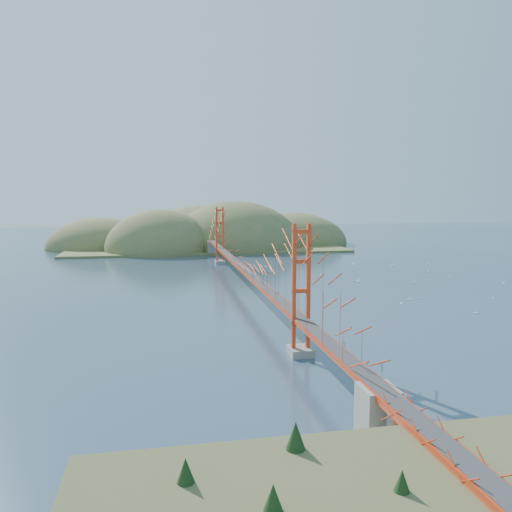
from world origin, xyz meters
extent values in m
plane|color=#2C4259|center=(0.00, 0.00, 0.00)|extent=(320.00, 320.00, 0.00)
cube|color=gray|center=(0.00, -30.00, 0.35)|extent=(2.00, 2.40, 0.70)
cube|color=gray|center=(0.00, 30.00, 0.35)|extent=(2.00, 2.40, 0.70)
cube|color=red|center=(0.00, 0.00, 3.30)|extent=(1.40, 92.00, 0.16)
cube|color=red|center=(0.00, 0.00, 3.10)|extent=(1.33, 92.00, 0.24)
cube|color=#38383A|center=(0.00, 0.00, 3.40)|extent=(1.19, 92.00, 0.03)
cube|color=gray|center=(0.00, -46.00, 1.65)|extent=(2.00, 2.20, 3.30)
cube|color=gray|center=(0.00, 46.00, 1.65)|extent=(2.20, 2.60, 3.30)
cube|color=red|center=(0.00, -52.00, 3.30)|extent=(1.40, 12.00, 0.16)
cube|color=red|center=(0.00, -52.00, 3.05)|extent=(1.33, 12.00, 0.30)
cube|color=gray|center=(0.00, -53.00, 1.47)|extent=(0.50, 0.70, 2.95)
cube|color=gray|center=(0.00, -50.00, 1.47)|extent=(0.50, 0.70, 2.95)
cube|color=gray|center=(0.00, -48.00, 1.47)|extent=(0.50, 0.70, 2.95)
cube|color=#59544C|center=(0.00, -48.50, 0.12)|extent=(9.00, 6.00, 0.24)
cube|color=brown|center=(0.40, -47.80, 0.61)|extent=(3.70, 2.30, 0.75)
cube|color=gray|center=(0.40, -47.80, 1.04)|extent=(3.70, 2.30, 0.10)
cylinder|color=white|center=(0.40, -47.80, 1.49)|extent=(0.03, 0.03, 1.00)
cube|color=#4C522E|center=(-4.00, -51.00, 0.90)|extent=(24.00, 3.00, 1.80)
cone|color=black|center=(-4.81, -54.82, 3.36)|extent=(0.50, 0.50, 0.71)
cone|color=black|center=(-0.36, -57.30, 3.63)|extent=(0.89, 0.89, 1.27)
cone|color=black|center=(-11.63, -53.92, 3.35)|extent=(0.49, 0.49, 0.70)
cone|color=black|center=(-9.73, -54.89, 3.63)|extent=(0.88, 0.88, 1.26)
cube|color=olive|center=(0.00, 64.00, 0.25)|extent=(70.00, 40.00, 0.60)
ellipsoid|color=olive|center=(-12.00, 56.00, 0.00)|extent=(28.00, 28.00, 21.00)
ellipsoid|color=olive|center=(8.00, 62.00, 0.00)|extent=(36.00, 36.00, 25.00)
ellipsoid|color=olive|center=(26.00, 70.00, 0.00)|extent=(32.00, 32.00, 18.00)
ellipsoid|color=olive|center=(-28.00, 68.00, 0.00)|extent=(28.00, 28.00, 16.00)
ellipsoid|color=olive|center=(2.00, 78.00, 0.00)|extent=(44.00, 44.00, 22.00)
cube|color=white|center=(28.00, 1.60, 0.07)|extent=(0.57, 0.55, 0.11)
cylinder|color=white|center=(28.00, 1.60, 0.39)|extent=(0.02, 0.02, 0.65)
cube|color=white|center=(26.66, 23.94, 0.07)|extent=(0.31, 0.65, 0.11)
cylinder|color=white|center=(26.66, 23.94, 0.41)|extent=(0.02, 0.02, 0.68)
cube|color=white|center=(22.68, -9.68, 0.05)|extent=(0.51, 0.40, 0.09)
cylinder|color=white|center=(22.68, -9.68, 0.33)|extent=(0.01, 0.01, 0.55)
cube|color=white|center=(8.48, 24.57, 0.06)|extent=(0.53, 0.26, 0.09)
cylinder|color=white|center=(8.48, 24.57, 0.33)|extent=(0.01, 0.01, 0.55)
cube|color=white|center=(32.46, -11.78, 0.05)|extent=(0.41, 0.47, 0.09)
cylinder|color=white|center=(32.46, -11.78, 0.31)|extent=(0.01, 0.01, 0.52)
cube|color=white|center=(42.25, -1.25, 0.05)|extent=(0.24, 0.49, 0.09)
cylinder|color=white|center=(42.25, -1.25, 0.31)|extent=(0.01, 0.01, 0.52)
cube|color=white|center=(18.86, -12.14, 0.06)|extent=(0.22, 0.54, 0.10)
cylinder|color=white|center=(18.86, -12.14, 0.35)|extent=(0.02, 0.02, 0.58)
cube|color=white|center=(18.97, 4.83, 0.06)|extent=(0.53, 0.44, 0.10)
cylinder|color=white|center=(18.97, 4.83, 0.34)|extent=(0.02, 0.02, 0.57)
cube|color=white|center=(41.43, 20.92, 0.06)|extent=(0.55, 0.34, 0.10)
cylinder|color=white|center=(41.43, 20.92, 0.34)|extent=(0.02, 0.02, 0.57)
cube|color=white|center=(24.98, -18.93, 0.06)|extent=(0.48, 0.48, 0.09)
cylinder|color=white|center=(24.98, -18.93, 0.34)|extent=(0.01, 0.01, 0.56)
cube|color=white|center=(19.56, 4.04, 0.06)|extent=(0.60, 0.20, 0.11)
cylinder|color=white|center=(19.56, 4.04, 0.39)|extent=(0.02, 0.02, 0.65)
cube|color=white|center=(37.15, 5.86, 0.05)|extent=(0.39, 0.51, 0.09)
cylinder|color=white|center=(37.15, 5.86, 0.32)|extent=(0.01, 0.01, 0.54)
cube|color=white|center=(36.42, 11.90, 0.06)|extent=(0.60, 0.37, 0.10)
cylinder|color=white|center=(36.42, 11.90, 0.37)|extent=(0.02, 0.02, 0.62)
cube|color=white|center=(32.93, 19.32, 0.06)|extent=(0.55, 0.23, 0.10)
cylinder|color=white|center=(32.93, 19.32, 0.35)|extent=(0.02, 0.02, 0.58)
cube|color=white|center=(20.96, -10.20, 0.06)|extent=(0.61, 0.43, 0.11)
cylinder|color=white|center=(20.96, -10.20, 0.38)|extent=(0.02, 0.02, 0.64)
camera|label=1|loc=(-11.95, -71.32, 14.12)|focal=35.00mm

